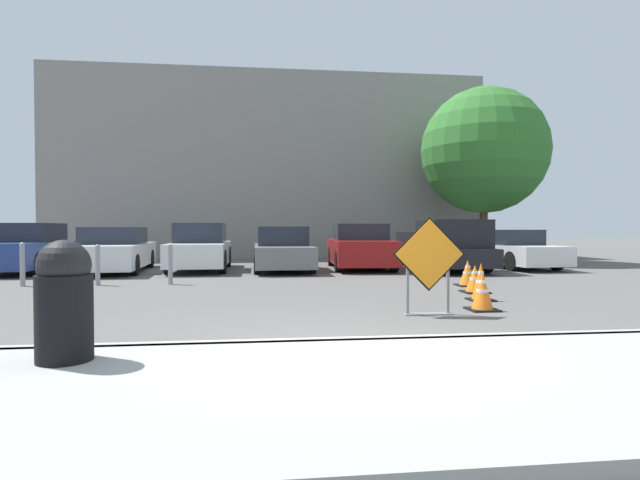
{
  "coord_description": "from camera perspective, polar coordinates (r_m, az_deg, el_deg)",
  "views": [
    {
      "loc": [
        -0.88,
        -5.36,
        1.35
      ],
      "look_at": [
        1.04,
        10.98,
        0.96
      ],
      "focal_mm": 28.0,
      "sensor_mm": 36.0,
      "label": 1
    }
  ],
  "objects": [
    {
      "name": "ground_plane",
      "position": [
        15.45,
        -3.41,
        -3.66
      ],
      "size": [
        96.0,
        96.0,
        0.0
      ],
      "primitive_type": "plane",
      "color": "#565451"
    },
    {
      "name": "sidewalk_strip",
      "position": [
        4.17,
        6.14,
        -16.53
      ],
      "size": [
        29.84,
        2.99,
        0.14
      ],
      "color": "#999993",
      "rests_on": "ground_plane"
    },
    {
      "name": "curb_lip",
      "position": [
        5.58,
        2.64,
        -11.89
      ],
      "size": [
        29.84,
        0.2,
        0.14
      ],
      "color": "#999993",
      "rests_on": "ground_plane"
    },
    {
      "name": "road_closed_sign",
      "position": [
        7.9,
        12.33,
        -2.47
      ],
      "size": [
        1.15,
        0.2,
        1.52
      ],
      "color": "black",
      "rests_on": "ground_plane"
    },
    {
      "name": "traffic_cone_nearest",
      "position": [
        8.64,
        18.07,
        -5.62
      ],
      "size": [
        0.47,
        0.47,
        0.64
      ],
      "color": "black",
      "rests_on": "ground_plane"
    },
    {
      "name": "traffic_cone_second",
      "position": [
        9.79,
        17.9,
        -4.61
      ],
      "size": [
        0.44,
        0.44,
        0.7
      ],
      "color": "black",
      "rests_on": "ground_plane"
    },
    {
      "name": "traffic_cone_third",
      "position": [
        10.96,
        17.28,
        -4.3
      ],
      "size": [
        0.51,
        0.51,
        0.58
      ],
      "color": "black",
      "rests_on": "ground_plane"
    },
    {
      "name": "traffic_cone_fourth",
      "position": [
        12.2,
        16.52,
        -3.67
      ],
      "size": [
        0.51,
        0.51,
        0.61
      ],
      "color": "black",
      "rests_on": "ground_plane"
    },
    {
      "name": "parked_car_nearest",
      "position": [
        17.77,
        -30.5,
        -0.93
      ],
      "size": [
        1.95,
        4.45,
        1.51
      ],
      "rotation": [
        0.0,
        0.0,
        3.16
      ],
      "color": "navy",
      "rests_on": "ground_plane"
    },
    {
      "name": "parked_car_second",
      "position": [
        16.76,
        -22.49,
        -1.16
      ],
      "size": [
        2.19,
        4.79,
        1.38
      ],
      "rotation": [
        0.0,
        0.0,
        3.21
      ],
      "color": "silver",
      "rests_on": "ground_plane"
    },
    {
      "name": "parked_car_third",
      "position": [
        16.47,
        -13.49,
        -0.95
      ],
      "size": [
        1.8,
        4.33,
        1.51
      ],
      "rotation": [
        0.0,
        0.0,
        3.15
      ],
      "color": "silver",
      "rests_on": "ground_plane"
    },
    {
      "name": "parked_car_fourth",
      "position": [
        16.2,
        -4.34,
        -1.14
      ],
      "size": [
        1.87,
        4.61,
        1.4
      ],
      "rotation": [
        0.0,
        0.0,
        3.16
      ],
      "color": "slate",
      "rests_on": "ground_plane"
    },
    {
      "name": "parked_car_fifth",
      "position": [
        16.72,
        4.61,
        -0.87
      ],
      "size": [
        2.12,
        4.41,
        1.5
      ],
      "rotation": [
        0.0,
        0.0,
        3.09
      ],
      "color": "maroon",
      "rests_on": "ground_plane"
    },
    {
      "name": "pickup_truck",
      "position": [
        16.65,
        13.97,
        -0.85
      ],
      "size": [
        2.16,
        5.33,
        1.6
      ],
      "rotation": [
        0.0,
        0.0,
        3.1
      ],
      "color": "black",
      "rests_on": "ground_plane"
    },
    {
      "name": "parked_car_sixth",
      "position": [
        18.41,
        20.81,
        -1.04
      ],
      "size": [
        2.0,
        4.68,
        1.3
      ],
      "rotation": [
        0.0,
        0.0,
        3.21
      ],
      "color": "silver",
      "rests_on": "ground_plane"
    },
    {
      "name": "trash_bin",
      "position": [
        5.13,
        -27.19,
        -6.07
      ],
      "size": [
        0.49,
        0.49,
        1.11
      ],
      "color": "black",
      "rests_on": "sidewalk_strip"
    },
    {
      "name": "bollard_nearest",
      "position": [
        12.51,
        -16.74,
        -2.51
      ],
      "size": [
        0.12,
        0.12,
        0.98
      ],
      "color": "gray",
      "rests_on": "ground_plane"
    },
    {
      "name": "bollard_second",
      "position": [
        12.91,
        -24.07,
        -2.49
      ],
      "size": [
        0.12,
        0.12,
        0.97
      ],
      "color": "gray",
      "rests_on": "ground_plane"
    },
    {
      "name": "bollard_third",
      "position": [
        13.5,
        -30.87,
        -2.28
      ],
      "size": [
        0.12,
        0.12,
        1.02
      ],
      "color": "gray",
      "rests_on": "ground_plane"
    },
    {
      "name": "building_facade_backdrop",
      "position": [
        24.87,
        -5.81,
        7.93
      ],
      "size": [
        19.64,
        5.0,
        8.4
      ],
      "color": "gray",
      "rests_on": "ground_plane"
    },
    {
      "name": "street_tree_behind_lot",
      "position": [
        21.46,
        18.26,
        9.66
      ],
      "size": [
        5.04,
        5.04,
        7.0
      ],
      "color": "#513823",
      "rests_on": "ground_plane"
    }
  ]
}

